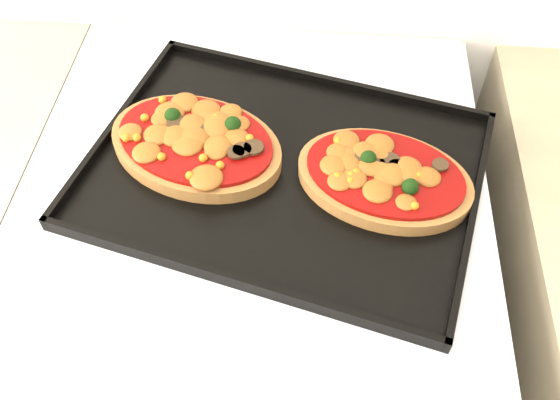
# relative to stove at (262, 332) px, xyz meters

# --- Properties ---
(stove) EXTENTS (0.60, 0.60, 0.91)m
(stove) POSITION_rel_stove_xyz_m (0.00, 0.00, 0.00)
(stove) COLOR silver
(stove) RESTS_ON floor
(baking_tray) EXTENTS (0.55, 0.46, 0.02)m
(baking_tray) POSITION_rel_stove_xyz_m (0.04, -0.00, 0.47)
(baking_tray) COLOR black
(baking_tray) RESTS_ON stove
(pizza_left) EXTENTS (0.27, 0.23, 0.03)m
(pizza_left) POSITION_rel_stove_xyz_m (-0.08, 0.02, 0.48)
(pizza_left) COLOR #9D6636
(pizza_left) RESTS_ON baking_tray
(pizza_right) EXTENTS (0.25, 0.20, 0.03)m
(pizza_right) POSITION_rel_stove_xyz_m (0.16, -0.02, 0.48)
(pizza_right) COLOR #9D6636
(pizza_right) RESTS_ON baking_tray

